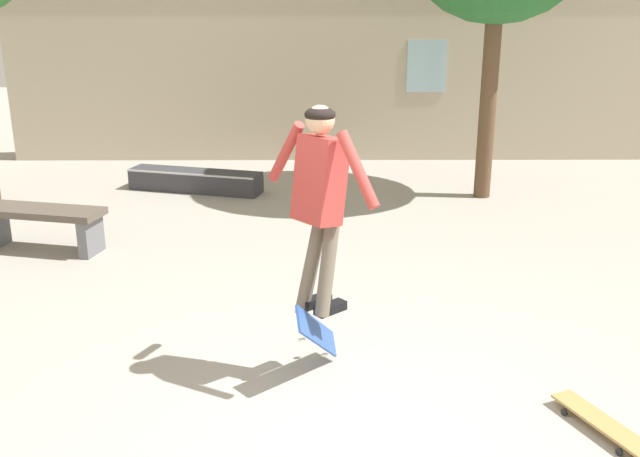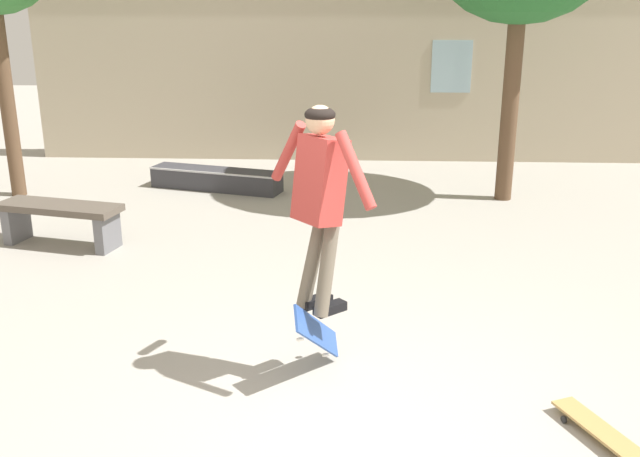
% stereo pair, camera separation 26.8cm
% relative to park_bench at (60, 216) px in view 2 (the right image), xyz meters
% --- Properties ---
extents(ground_plane, '(40.00, 40.00, 0.00)m').
position_rel_park_bench_xyz_m(ground_plane, '(3.53, -3.68, -0.37)').
color(ground_plane, '#A39E93').
extents(building_backdrop, '(12.22, 0.52, 4.84)m').
position_rel_park_bench_xyz_m(building_backdrop, '(3.50, 5.11, 1.67)').
color(building_backdrop, '#B7A88E').
rests_on(building_backdrop, ground_plane).
extents(park_bench, '(1.57, 0.80, 0.52)m').
position_rel_park_bench_xyz_m(park_bench, '(0.00, 0.00, 0.00)').
color(park_bench, brown).
rests_on(park_bench, ground_plane).
extents(skate_ledge, '(2.12, 1.00, 0.32)m').
position_rel_park_bench_xyz_m(skate_ledge, '(1.36, 2.72, -0.21)').
color(skate_ledge, '#38383D').
rests_on(skate_ledge, ground_plane).
extents(skater, '(0.83, 0.93, 1.56)m').
position_rel_park_bench_xyz_m(skater, '(3.25, -2.98, 1.14)').
color(skater, '#B23833').
extents(skateboard_flipping, '(0.34, 0.75, 0.67)m').
position_rel_park_bench_xyz_m(skateboard_flipping, '(3.22, -2.98, 0.01)').
color(skateboard_flipping, '#2D519E').
extents(skateboard_resting, '(0.49, 0.83, 0.08)m').
position_rel_park_bench_xyz_m(skateboard_resting, '(5.18, -3.75, -0.30)').
color(skateboard_resting, '#AD894C').
rests_on(skateboard_resting, ground_plane).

